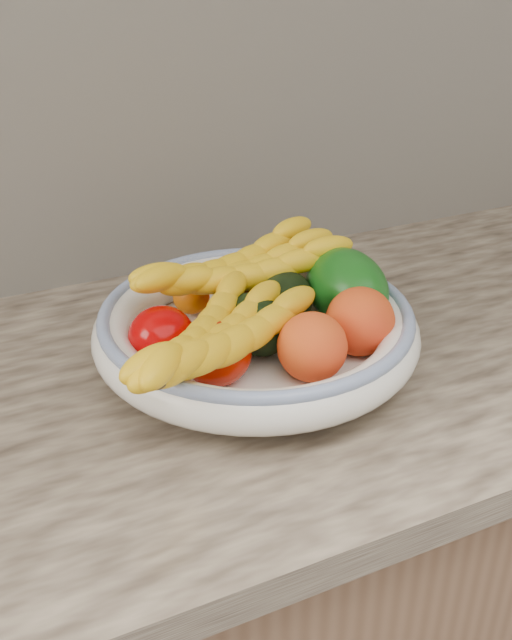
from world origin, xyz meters
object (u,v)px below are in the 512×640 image
Objects in this scene: banana_bunch_back at (239,275)px; fruit_bowl at (256,328)px; banana_bunch_front at (216,345)px; green_mango at (347,288)px.

fruit_bowl is at bearing -105.33° from banana_bunch_back.
banana_bunch_front is (-0.08, -0.07, 0.03)m from fruit_bowl.
banana_bunch_back reaches higher than fruit_bowl.
green_mango reaches higher than banana_bunch_front.
banana_bunch_back is (-0.12, 0.07, 0.01)m from green_mango.
green_mango is 0.22m from banana_bunch_front.
banana_bunch_back is at bearing 149.21° from green_mango.
green_mango reaches higher than fruit_bowl.
green_mango is at bearing -17.99° from banana_bunch_front.
banana_bunch_front reaches higher than fruit_bowl.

